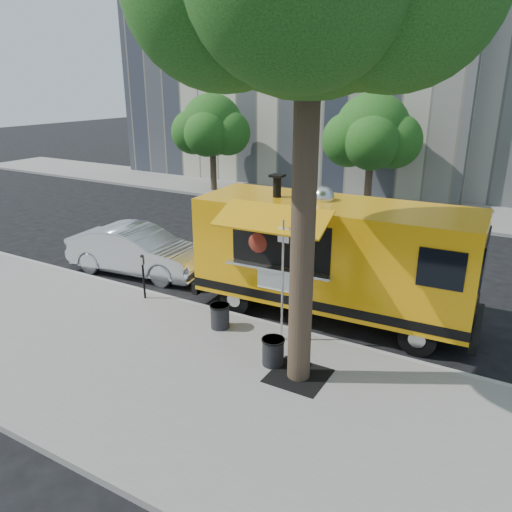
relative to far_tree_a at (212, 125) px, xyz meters
The scene contains 13 objects.
ground 16.30m from the far_tree_a, 50.89° to the right, with size 120.00×120.00×0.00m, color black.
sidewalk 19.48m from the far_tree_a, 58.47° to the right, with size 60.00×6.00×0.15m, color gray.
curb 16.99m from the far_tree_a, 52.92° to the right, with size 60.00×0.14×0.16m, color #999993.
far_sidewalk 10.73m from the far_tree_a, ahead, with size 60.00×5.00×0.15m, color gray.
tree_well 20.00m from the far_tree_a, 50.16° to the right, with size 1.20×1.20×0.02m, color black.
far_tree_a is the anchor object (origin of this frame).
far_tree_b 9.01m from the far_tree_a, ahead, with size 3.60×3.60×5.50m.
sign_post 18.14m from the far_tree_a, 50.17° to the right, with size 0.28×0.06×3.00m.
parking_meter 15.59m from the far_tree_a, 62.85° to the right, with size 0.11×0.11×1.33m.
food_truck 16.90m from the far_tree_a, 44.62° to the right, with size 7.63×3.77×3.73m.
sedan 13.34m from the far_tree_a, 66.43° to the right, with size 1.67×4.80×1.58m, color silver.
trash_bin_left 19.39m from the far_tree_a, 51.47° to the right, with size 0.52×0.52×0.62m.
trash_bin_right 17.52m from the far_tree_a, 54.86° to the right, with size 0.52×0.52×0.62m.
Camera 1 is at (6.41, -11.20, 6.09)m, focal length 35.00 mm.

